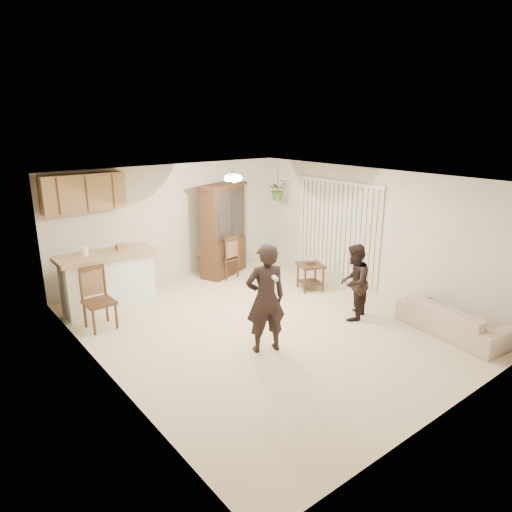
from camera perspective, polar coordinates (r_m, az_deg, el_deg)
floor at (r=7.98m, az=1.30°, el=-8.54°), size 6.50×6.50×0.00m
ceiling at (r=7.28m, az=1.42°, el=9.56°), size 5.50×6.50×0.02m
wall_back at (r=10.18m, az=-10.40°, el=4.19°), size 5.50×0.02×2.50m
wall_front at (r=5.59m, az=23.27°, el=-7.40°), size 5.50×0.02×2.50m
wall_left at (r=6.25m, az=-18.56°, el=-4.36°), size 0.02×6.50×2.50m
wall_right at (r=9.47m, az=14.32°, el=3.02°), size 0.02×6.50×2.50m
breakfast_bar at (r=8.87m, az=-17.95°, el=-3.27°), size 1.60×0.55×1.00m
bar_top at (r=8.70m, az=-18.27°, el=0.14°), size 1.75×0.70×0.08m
upper_cabinets at (r=9.14m, az=-20.76°, el=7.42°), size 1.50×0.34×0.70m
vertical_blinds at (r=10.03m, az=10.07°, el=3.15°), size 0.06×2.30×2.10m
ceiling_fixture at (r=8.36m, az=-2.83°, el=9.77°), size 0.36×0.36×0.20m
hanging_plant at (r=10.66m, az=2.73°, el=8.28°), size 0.43×0.37×0.48m
plant_cord at (r=10.61m, az=2.75°, el=10.01°), size 0.01×0.01×0.65m
sofa at (r=8.18m, az=23.43°, el=-6.57°), size 0.98×1.96×0.73m
adult at (r=6.80m, az=1.21°, el=-4.92°), size 0.76×0.63×1.80m
child at (r=8.15m, az=12.14°, el=-3.27°), size 0.81×0.74×1.35m
china_hutch at (r=10.28m, az=-4.13°, el=3.21°), size 1.40×0.98×2.06m
side_table at (r=9.53m, az=6.80°, el=-2.54°), size 0.65×0.65×0.61m
chair_bar at (r=8.17m, az=-18.90°, el=-6.60°), size 0.48×0.48×1.05m
chair_hutch_left at (r=10.45m, az=-5.69°, el=-0.70°), size 0.66×0.66×1.05m
chair_hutch_right at (r=10.22m, az=-3.71°, el=-1.19°), size 0.50×0.50×0.98m
controller_adult at (r=6.31m, az=2.41°, el=-2.80°), size 0.09×0.15×0.05m
controller_child at (r=8.03m, az=14.39°, el=-2.52°), size 0.08×0.12×0.04m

